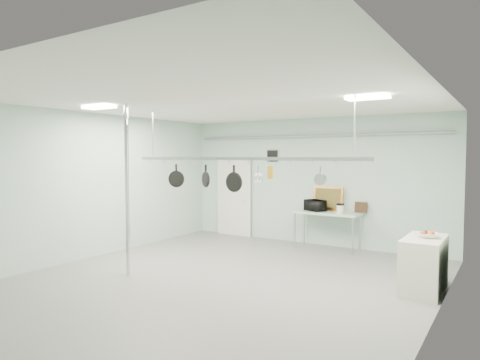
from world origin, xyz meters
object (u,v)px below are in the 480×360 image
Objects in this scene: chrome_pole at (127,191)px; skillet_left at (176,175)px; side_cabinet at (424,264)px; coffee_canister at (340,209)px; fruit_bowl at (427,235)px; prep_table at (327,215)px; skillet_mid at (206,176)px; pot_rack at (239,157)px; microwave at (315,205)px; skillet_right at (234,179)px.

chrome_pole reaches higher than skillet_left.
coffee_canister is at bearing 136.91° from side_cabinet.
fruit_bowl is at bearing -42.47° from coffee_canister.
skillet_mid reaches higher than prep_table.
side_cabinet is 0.25× the size of pot_rack.
microwave is 1.45× the size of fruit_bowl.
skillet_right is (-3.10, -1.11, 0.90)m from fruit_bowl.
side_cabinet is (4.85, 2.00, -1.15)m from chrome_pole.
coffee_canister is 3.95m from skillet_left.
skillet_left is at bearing -166.09° from fruit_bowl.
skillet_right reaches higher than side_cabinet.
microwave is 3.41m from skillet_right.
chrome_pole is at bearing -123.80° from coffee_canister.
prep_table is at bearing 155.25° from coffee_canister.
chrome_pole reaches higher than skillet_right.
skillet_right reaches higher than prep_table.
fruit_bowl is (0.04, 0.01, 0.49)m from side_cabinet.
fruit_bowl is at bearing -40.26° from prep_table.
skillet_left reaches higher than microwave.
microwave reaches higher than coffee_canister.
skillet_right is (1.79, 0.90, 0.24)m from chrome_pole.
pot_rack is 1.52m from skillet_left.
fruit_bowl is at bearing 22.31° from chrome_pole.
pot_rack reaches higher than prep_table.
pot_rack is 3.52m from microwave.
microwave is 3.64m from fruit_bowl.
side_cabinet is at bearing 46.34° from skillet_mid.
skillet_mid reaches higher than fruit_bowl.
pot_rack is 3.44m from fruit_bowl.
microwave reaches higher than side_cabinet.
side_cabinet is at bearing -43.09° from coffee_canister.
pot_rack is at bearing -159.68° from fruit_bowl.
skillet_left reaches higher than side_cabinet.
skillet_left is (-1.57, -3.31, 0.82)m from microwave.
fruit_bowl is 3.41m from skillet_right.
skillet_left is (-2.27, -3.12, 0.86)m from coffee_canister.
chrome_pole is at bearing -118.71° from prep_table.
skillet_mid is 0.64m from skillet_right.
pot_rack is at bearing -96.91° from prep_table.
prep_table is at bearing 139.74° from fruit_bowl.
fruit_bowl is 0.68× the size of skillet_right.
chrome_pole is 9.51× the size of fruit_bowl.
skillet_mid is at bearing 180.00° from pot_rack.
microwave is at bearing 142.31° from side_cabinet.
pot_rack reaches higher than skillet_mid.
pot_rack is (-0.40, -3.30, 1.40)m from prep_table.
skillet_right reaches higher than microwave.
microwave is (1.99, 4.21, -0.56)m from chrome_pole.
skillet_mid is at bearing -20.66° from skillet_left.
pot_rack is 3.44m from coffee_canister.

